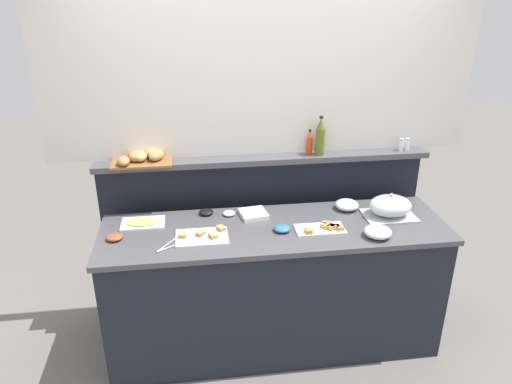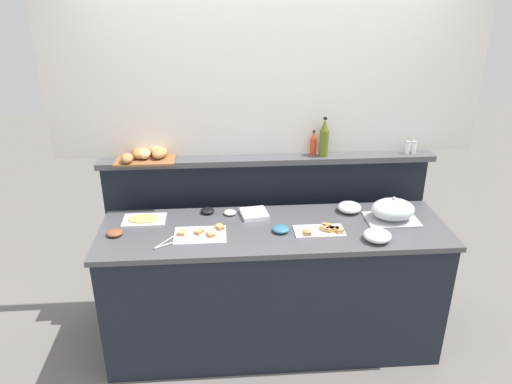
# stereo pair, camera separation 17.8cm
# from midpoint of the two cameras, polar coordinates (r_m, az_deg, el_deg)

# --- Properties ---
(ground_plane) EXTENTS (12.00, 12.00, 0.00)m
(ground_plane) POSITION_cam_midpoint_polar(r_m,az_deg,el_deg) (4.14, -0.68, -11.53)
(ground_plane) COLOR slate
(buffet_counter) EXTENTS (2.23, 0.66, 0.92)m
(buffet_counter) POSITION_cam_midpoint_polar(r_m,az_deg,el_deg) (3.39, 0.57, -11.02)
(buffet_counter) COLOR black
(buffet_counter) RESTS_ON ground_plane
(back_ledge_unit) EXTENTS (2.34, 0.22, 1.25)m
(back_ledge_unit) POSITION_cam_midpoint_polar(r_m,az_deg,el_deg) (3.72, -0.55, -4.11)
(back_ledge_unit) COLOR black
(back_ledge_unit) RESTS_ON ground_plane
(upper_wall_panel) EXTENTS (2.94, 0.08, 1.35)m
(upper_wall_panel) POSITION_cam_midpoint_polar(r_m,az_deg,el_deg) (3.34, -0.69, 15.67)
(upper_wall_panel) COLOR white
(upper_wall_panel) RESTS_ON back_ledge_unit
(sandwich_platter_front) EXTENTS (0.32, 0.16, 0.04)m
(sandwich_platter_front) POSITION_cam_midpoint_polar(r_m,az_deg,el_deg) (3.13, 6.19, -4.23)
(sandwich_platter_front) COLOR white
(sandwich_platter_front) RESTS_ON buffet_counter
(sandwich_platter_side) EXTENTS (0.32, 0.22, 0.04)m
(sandwich_platter_side) POSITION_cam_midpoint_polar(r_m,az_deg,el_deg) (3.06, -7.90, -5.10)
(sandwich_platter_side) COLOR white
(sandwich_platter_side) RESTS_ON buffet_counter
(cold_cuts_platter) EXTENTS (0.28, 0.18, 0.02)m
(cold_cuts_platter) POSITION_cam_midpoint_polar(r_m,az_deg,el_deg) (3.30, -14.53, -3.48)
(cold_cuts_platter) COLOR white
(cold_cuts_platter) RESTS_ON buffet_counter
(serving_cloche) EXTENTS (0.34, 0.24, 0.17)m
(serving_cloche) POSITION_cam_midpoint_polar(r_m,az_deg,el_deg) (3.35, 13.86, -1.68)
(serving_cloche) COLOR #B7BABF
(serving_cloche) RESTS_ON buffet_counter
(glass_bowl_large) EXTENTS (0.16, 0.16, 0.07)m
(glass_bowl_large) POSITION_cam_midpoint_polar(r_m,az_deg,el_deg) (3.42, 9.06, -1.54)
(glass_bowl_large) COLOR silver
(glass_bowl_large) RESTS_ON buffet_counter
(glass_bowl_medium) EXTENTS (0.17, 0.17, 0.07)m
(glass_bowl_medium) POSITION_cam_midpoint_polar(r_m,az_deg,el_deg) (3.10, 12.39, -4.61)
(glass_bowl_medium) COLOR silver
(glass_bowl_medium) RESTS_ON buffet_counter
(condiment_bowl_teal) EXTENTS (0.09, 0.09, 0.03)m
(condiment_bowl_teal) POSITION_cam_midpoint_polar(r_m,az_deg,el_deg) (3.34, -7.34, -2.34)
(condiment_bowl_teal) COLOR black
(condiment_bowl_teal) RESTS_ON buffet_counter
(condiment_bowl_cream) EXTENTS (0.11, 0.11, 0.04)m
(condiment_bowl_cream) POSITION_cam_midpoint_polar(r_m,az_deg,el_deg) (3.10, 1.40, -4.27)
(condiment_bowl_cream) COLOR teal
(condiment_bowl_cream) RESTS_ON buffet_counter
(condiment_bowl_dark) EXTENTS (0.08, 0.08, 0.03)m
(condiment_bowl_dark) POSITION_cam_midpoint_polar(r_m,az_deg,el_deg) (3.31, -4.70, -2.49)
(condiment_bowl_dark) COLOR silver
(condiment_bowl_dark) RESTS_ON buffet_counter
(condiment_bowl_red) EXTENTS (0.10, 0.10, 0.04)m
(condiment_bowl_red) POSITION_cam_midpoint_polar(r_m,az_deg,el_deg) (3.15, -17.70, -5.03)
(condiment_bowl_red) COLOR brown
(condiment_bowl_red) RESTS_ON buffet_counter
(serving_tongs) EXTENTS (0.16, 0.16, 0.01)m
(serving_tongs) POSITION_cam_midpoint_polar(r_m,az_deg,el_deg) (3.00, -11.85, -6.20)
(serving_tongs) COLOR #B7BABF
(serving_tongs) RESTS_ON buffet_counter
(napkin_stack) EXTENTS (0.19, 0.19, 0.03)m
(napkin_stack) POSITION_cam_midpoint_polar(r_m,az_deg,el_deg) (3.29, -1.85, -2.58)
(napkin_stack) COLOR white
(napkin_stack) RESTS_ON buffet_counter
(hot_sauce_bottle) EXTENTS (0.04, 0.04, 0.18)m
(hot_sauce_bottle) POSITION_cam_midpoint_polar(r_m,az_deg,el_deg) (3.45, 4.76, 5.67)
(hot_sauce_bottle) COLOR red
(hot_sauce_bottle) RESTS_ON back_ledge_unit
(olive_oil_bottle) EXTENTS (0.06, 0.06, 0.28)m
(olive_oil_bottle) POSITION_cam_midpoint_polar(r_m,az_deg,el_deg) (3.43, 6.00, 6.30)
(olive_oil_bottle) COLOR #56661E
(olive_oil_bottle) RESTS_ON back_ledge_unit
(salt_shaker) EXTENTS (0.03, 0.03, 0.09)m
(salt_shaker) POSITION_cam_midpoint_polar(r_m,az_deg,el_deg) (3.65, 15.20, 5.33)
(salt_shaker) COLOR white
(salt_shaker) RESTS_ON back_ledge_unit
(pepper_shaker) EXTENTS (0.03, 0.03, 0.09)m
(pepper_shaker) POSITION_cam_midpoint_polar(r_m,az_deg,el_deg) (3.66, 15.83, 5.35)
(pepper_shaker) COLOR white
(pepper_shaker) RESTS_ON back_ledge_unit
(bread_basket) EXTENTS (0.40, 0.27, 0.08)m
(bread_basket) POSITION_cam_midpoint_polar(r_m,az_deg,el_deg) (3.39, -14.42, 3.92)
(bread_basket) COLOR brown
(bread_basket) RESTS_ON back_ledge_unit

